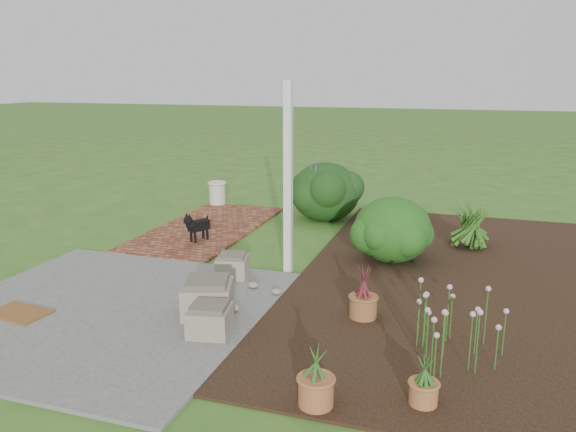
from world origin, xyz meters
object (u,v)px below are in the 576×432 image
(black_dog, at_px, (197,225))
(cream_ceramic_urn, at_px, (217,193))
(stone_trough_near, at_px, (210,321))
(evergreen_shrub, at_px, (393,228))

(black_dog, bearing_deg, cream_ceramic_urn, 131.92)
(stone_trough_near, height_order, black_dog, black_dog)
(stone_trough_near, bearing_deg, black_dog, 119.35)
(black_dog, xyz_separation_m, evergreen_shrub, (3.01, 0.07, 0.19))
(stone_trough_near, bearing_deg, evergreen_shrub, 64.81)
(cream_ceramic_urn, bearing_deg, black_dog, -71.82)
(stone_trough_near, height_order, cream_ceramic_urn, cream_ceramic_urn)
(stone_trough_near, bearing_deg, cream_ceramic_urn, 114.40)
(cream_ceramic_urn, distance_m, evergreen_shrub, 4.55)
(stone_trough_near, relative_size, evergreen_shrub, 0.37)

